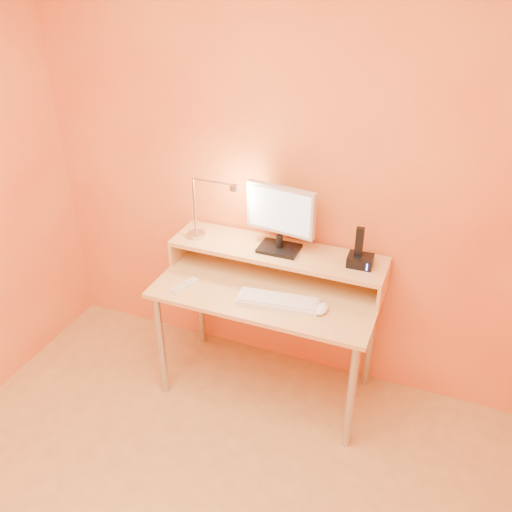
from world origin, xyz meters
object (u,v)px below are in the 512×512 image
at_px(remote_control, 185,285).
at_px(phone_dock, 360,261).
at_px(monitor_panel, 281,210).
at_px(mouse, 321,309).
at_px(lamp_base, 196,235).
at_px(keyboard, 278,302).

bearing_deg(remote_control, phone_dock, 39.09).
xyz_separation_m(monitor_panel, mouse, (0.32, -0.26, -0.38)).
xyz_separation_m(phone_dock, remote_control, (-0.88, -0.30, -0.18)).
bearing_deg(monitor_panel, remote_control, -136.57).
distance_m(monitor_panel, mouse, 0.56).
relative_size(monitor_panel, phone_dock, 2.98).
bearing_deg(lamp_base, mouse, -15.22).
distance_m(monitor_panel, remote_control, 0.66).
bearing_deg(mouse, keyboard, -174.03).
relative_size(lamp_base, remote_control, 0.61).
height_order(monitor_panel, mouse, monitor_panel).
relative_size(phone_dock, keyboard, 0.31).
bearing_deg(mouse, phone_dock, 66.20).
relative_size(phone_dock, remote_control, 0.79).
distance_m(phone_dock, remote_control, 0.94).
distance_m(phone_dock, keyboard, 0.48).
xyz_separation_m(monitor_panel, keyboard, (0.09, -0.27, -0.39)).
bearing_deg(monitor_panel, phone_dock, 6.36).
height_order(monitor_panel, keyboard, monitor_panel).
bearing_deg(monitor_panel, mouse, -31.53).
height_order(lamp_base, remote_control, lamp_base).
distance_m(lamp_base, mouse, 0.85).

